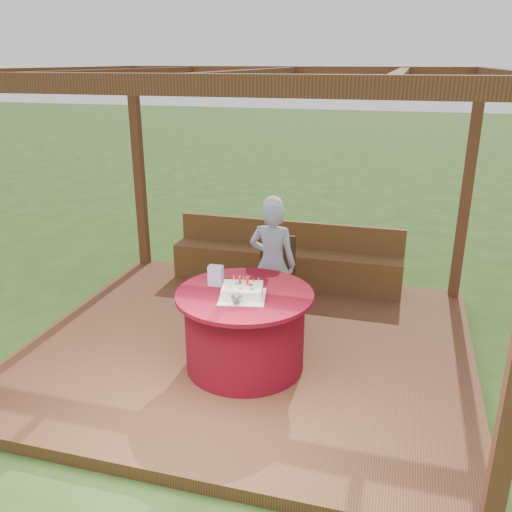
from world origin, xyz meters
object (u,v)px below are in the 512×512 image
Objects in this scene: table at (245,329)px; chair at (274,269)px; elderly_woman at (272,261)px; drinking_glass at (236,300)px; birthday_cake at (242,291)px; bench at (286,263)px; gift_bag at (216,276)px.

table is 1.35m from chair.
elderly_woman is 1.24m from drinking_glass.
bench is at bearing 92.29° from birthday_cake.
chair is 4.54× the size of gift_bag.
birthday_cake is 5.13× the size of drinking_glass.
table is at bearing -19.32° from gift_bag.
bench is 1.28m from elderly_woman.
bench is 0.84m from chair.
table is 0.50m from drinking_glass.
table is 0.44m from birthday_cake.
chair reaches higher than drinking_glass.
gift_bag reaches higher than drinking_glass.
birthday_cake is at bearing 89.99° from drinking_glass.
gift_bag reaches higher than bench.
bench is 2.49m from drinking_glass.
birthday_cake is at bearing -87.72° from chair.
bench is 2.06× the size of elderly_woman.
chair is at bearing 92.09° from table.
elderly_woman is at bearing 89.07° from birthday_cake.
gift_bag is (-0.34, -0.87, 0.13)m from elderly_woman.
chair is at bearing 76.50° from gift_bag.
chair is at bearing -87.71° from bench.
table is at bearing 91.73° from drinking_glass.
drinking_glass is (0.09, -2.43, 0.55)m from bench.
table is 2.66× the size of birthday_cake.
birthday_cake is 2.48× the size of gift_bag.
drinking_glass is (0.01, -0.27, 0.42)m from table.
gift_bag is (-0.32, 0.10, 0.47)m from table.
gift_bag is at bearing -111.54° from elderly_woman.
bench is at bearing 92.29° from chair.
elderly_woman is 3.02× the size of birthday_cake.
chair is at bearing 92.03° from drinking_glass.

